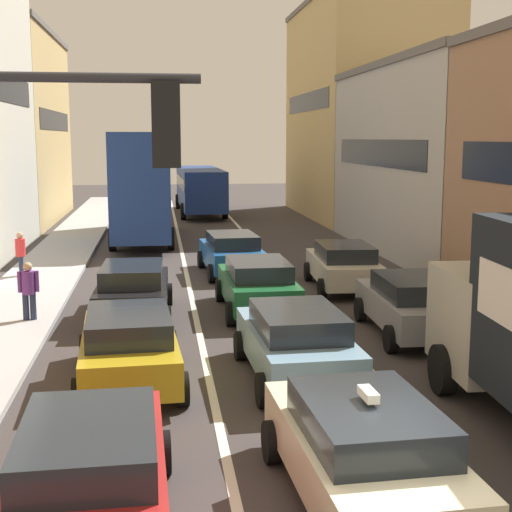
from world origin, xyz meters
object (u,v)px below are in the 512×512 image
at_px(wagon_left_lane_second, 129,345).
at_px(hatchback_centre_lane_third, 258,284).
at_px(coupe_centre_lane_fourth, 232,252).
at_px(sedan_right_lane_behind_truck, 412,304).
at_px(sedan_left_lane_third, 133,289).
at_px(pedestrian_mid_sidewalk, 21,253).
at_px(bus_mid_queue_primary, 142,181).
at_px(sedan_left_lane_front, 90,473).
at_px(taxi_centre_lane_front, 363,449).
at_px(pedestrian_near_kerb, 29,289).
at_px(sedan_centre_lane_second, 296,341).
at_px(wagon_right_lane_far, 344,265).
at_px(bus_far_queue_secondary, 200,187).

bearing_deg(wagon_left_lane_second, hatchback_centre_lane_third, -33.29).
relative_size(coupe_centre_lane_fourth, sedan_right_lane_behind_truck, 1.01).
bearing_deg(sedan_left_lane_third, pedestrian_mid_sidewalk, 35.19).
bearing_deg(bus_mid_queue_primary, sedan_left_lane_third, -179.94).
distance_m(hatchback_centre_lane_third, pedestrian_mid_sidewalk, 9.38).
distance_m(sedan_right_lane_behind_truck, pedestrian_mid_sidewalk, 13.90).
bearing_deg(sedan_right_lane_behind_truck, sedan_left_lane_front, 141.97).
distance_m(taxi_centre_lane_front, pedestrian_near_kerb, 12.02).
bearing_deg(hatchback_centre_lane_third, taxi_centre_lane_front, 178.73).
xyz_separation_m(sedan_centre_lane_second, sedan_right_lane_behind_truck, (3.45, 2.94, 0.00)).
height_order(wagon_left_lane_second, pedestrian_near_kerb, pedestrian_near_kerb).
xyz_separation_m(sedan_left_lane_front, sedan_right_lane_behind_truck, (7.02, 8.36, 0.00)).
relative_size(sedan_left_lane_front, coupe_centre_lane_fourth, 0.99).
height_order(sedan_left_lane_third, coupe_centre_lane_fourth, same).
xyz_separation_m(hatchback_centre_lane_third, wagon_right_lane_far, (3.15, 2.72, 0.00)).
bearing_deg(bus_far_queue_secondary, sedan_right_lane_behind_truck, -174.41).
relative_size(taxi_centre_lane_front, bus_mid_queue_primary, 0.42).
bearing_deg(hatchback_centre_lane_third, wagon_left_lane_second, 148.96).
bearing_deg(wagon_left_lane_second, taxi_centre_lane_front, -151.93).
height_order(sedan_centre_lane_second, coupe_centre_lane_fourth, same).
bearing_deg(sedan_left_lane_third, bus_mid_queue_primary, 1.77).
bearing_deg(sedan_left_lane_front, wagon_right_lane_far, -27.15).
bearing_deg(taxi_centre_lane_front, coupe_centre_lane_fourth, -2.27).
height_order(taxi_centre_lane_front, bus_mid_queue_primary, bus_mid_queue_primary).
xyz_separation_m(bus_far_queue_secondary, pedestrian_mid_sidewalk, (-7.36, -21.32, -0.81)).
relative_size(hatchback_centre_lane_third, sedan_left_lane_third, 0.99).
bearing_deg(sedan_left_lane_front, sedan_right_lane_behind_truck, -41.49).
relative_size(coupe_centre_lane_fourth, pedestrian_mid_sidewalk, 2.65).
relative_size(taxi_centre_lane_front, hatchback_centre_lane_third, 1.01).
height_order(sedan_left_lane_third, wagon_right_lane_far, same).
bearing_deg(wagon_left_lane_second, bus_mid_queue_primary, -2.66).
relative_size(sedan_left_lane_third, wagon_right_lane_far, 0.99).
distance_m(sedan_right_lane_behind_truck, bus_mid_queue_primary, 19.40).
bearing_deg(hatchback_centre_lane_third, wagon_right_lane_far, -49.95).
relative_size(wagon_left_lane_second, hatchback_centre_lane_third, 1.02).
bearing_deg(sedan_centre_lane_second, wagon_right_lane_far, -22.10).
relative_size(bus_mid_queue_primary, bus_far_queue_secondary, 1.00).
bearing_deg(bus_mid_queue_primary, wagon_right_lane_far, -151.94).
relative_size(wagon_right_lane_far, bus_mid_queue_primary, 0.42).
xyz_separation_m(sedan_left_lane_front, sedan_left_lane_third, (0.16, 11.02, 0.00)).
height_order(sedan_left_lane_front, sedan_right_lane_behind_truck, same).
distance_m(hatchback_centre_lane_third, bus_mid_queue_primary, 15.62).
bearing_deg(pedestrian_near_kerb, wagon_right_lane_far, -74.84).
distance_m(sedan_centre_lane_second, bus_far_queue_secondary, 32.94).
relative_size(wagon_left_lane_second, coupe_centre_lane_fourth, 1.00).
relative_size(sedan_left_lane_front, wagon_right_lane_far, 0.99).
height_order(sedan_left_lane_third, pedestrian_near_kerb, pedestrian_near_kerb).
xyz_separation_m(wagon_left_lane_second, bus_mid_queue_primary, (-0.13, 20.79, 2.03)).
bearing_deg(sedan_left_lane_third, hatchback_centre_lane_third, -83.79).
xyz_separation_m(bus_far_queue_secondary, pedestrian_near_kerb, (-6.03, -27.70, -0.81)).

